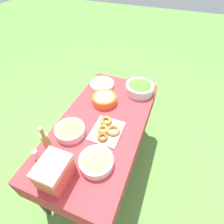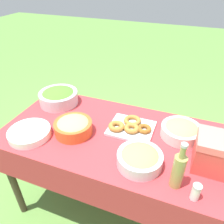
# 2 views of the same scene
# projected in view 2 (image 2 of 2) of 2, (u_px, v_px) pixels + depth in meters

# --- Properties ---
(ground_plane) EXTENTS (14.00, 14.00, 0.00)m
(ground_plane) POSITION_uv_depth(u_px,v_px,m) (115.00, 204.00, 1.84)
(ground_plane) COLOR #609342
(picnic_table) EXTENTS (1.48, 0.75, 0.77)m
(picnic_table) POSITION_uv_depth(u_px,v_px,m) (115.00, 146.00, 1.47)
(picnic_table) COLOR #B73338
(picnic_table) RESTS_ON ground_plane
(salad_bowl) EXTENTS (0.30, 0.30, 0.12)m
(salad_bowl) POSITION_uv_depth(u_px,v_px,m) (59.00, 96.00, 1.70)
(salad_bowl) COLOR silver
(salad_bowl) RESTS_ON picnic_table
(pasta_bowl) EXTENTS (0.25, 0.25, 0.10)m
(pasta_bowl) POSITION_uv_depth(u_px,v_px,m) (73.00, 126.00, 1.40)
(pasta_bowl) COLOR #E05B28
(pasta_bowl) RESTS_ON picnic_table
(donut_platter) EXTENTS (0.31, 0.26, 0.05)m
(donut_platter) POSITION_uv_depth(u_px,v_px,m) (130.00, 127.00, 1.45)
(donut_platter) COLOR silver
(donut_platter) RESTS_ON picnic_table
(plate_stack) EXTENTS (0.27, 0.27, 0.05)m
(plate_stack) POSITION_uv_depth(u_px,v_px,m) (30.00, 133.00, 1.39)
(plate_stack) COLOR white
(plate_stack) RESTS_ON picnic_table
(olive_oil_bottle) EXTENTS (0.06, 0.06, 0.27)m
(olive_oil_bottle) POSITION_uv_depth(u_px,v_px,m) (178.00, 170.00, 1.03)
(olive_oil_bottle) COLOR #998E4C
(olive_oil_bottle) RESTS_ON picnic_table
(bread_bowl) EXTENTS (0.25, 0.25, 0.09)m
(bread_bowl) POSITION_uv_depth(u_px,v_px,m) (181.00, 130.00, 1.38)
(bread_bowl) COLOR silver
(bread_bowl) RESTS_ON picnic_table
(fruit_bowl) EXTENTS (0.25, 0.25, 0.09)m
(fruit_bowl) POSITION_uv_depth(u_px,v_px,m) (140.00, 158.00, 1.18)
(fruit_bowl) COLOR silver
(fruit_bowl) RESTS_ON picnic_table
(cooler_box) EXTENTS (0.23, 0.18, 0.20)m
(cooler_box) POSITION_uv_depth(u_px,v_px,m) (217.00, 154.00, 1.13)
(cooler_box) COLOR #E04C42
(cooler_box) RESTS_ON picnic_table
(salt_shaker) EXTENTS (0.04, 0.04, 0.09)m
(salt_shaker) POSITION_uv_depth(u_px,v_px,m) (196.00, 192.00, 1.00)
(salt_shaker) COLOR white
(salt_shaker) RESTS_ON picnic_table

